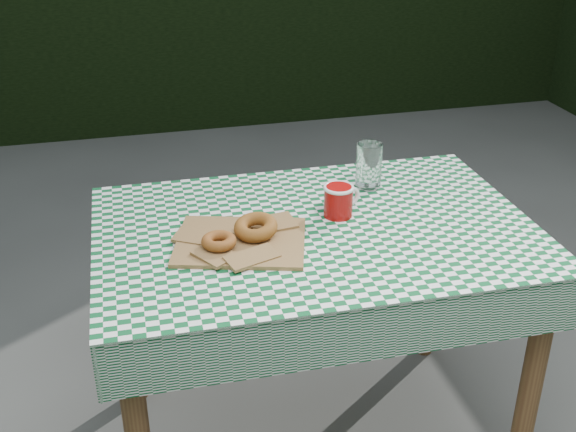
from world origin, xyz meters
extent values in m
plane|color=#494944|center=(0.00, 0.00, 0.00)|extent=(60.00, 60.00, 0.00)
cube|color=brown|center=(0.18, -0.06, 0.38)|extent=(1.17, 0.79, 0.75)
cube|color=#0C5026|center=(0.18, -0.06, 0.75)|extent=(1.19, 0.81, 0.01)
cube|color=#9A7343|center=(-0.03, -0.10, 0.76)|extent=(0.39, 0.35, 0.02)
torus|color=brown|center=(-0.09, -0.13, 0.79)|extent=(0.12, 0.12, 0.03)
torus|color=#8F591D|center=(0.01, -0.09, 0.79)|extent=(0.16, 0.16, 0.04)
cylinder|color=white|center=(0.41, 0.15, 0.83)|extent=(0.10, 0.10, 0.14)
camera|label=1|loc=(-0.31, -1.70, 1.66)|focal=44.51mm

